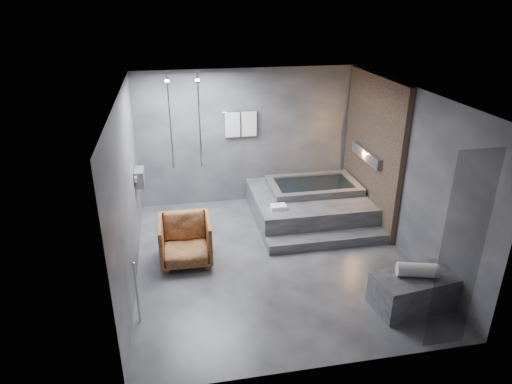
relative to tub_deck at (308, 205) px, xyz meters
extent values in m
plane|color=#2E2E30|center=(-1.05, -1.45, -0.25)|extent=(5.00, 5.00, 0.00)
cube|color=#4C4C4F|center=(-1.05, -1.45, 2.55)|extent=(4.50, 5.00, 0.04)
cube|color=#38383D|center=(-1.05, 1.05, 1.15)|extent=(4.50, 0.04, 2.80)
cube|color=#38383D|center=(-1.05, -3.95, 1.15)|extent=(4.50, 0.04, 2.80)
cube|color=#38383D|center=(-3.30, -1.45, 1.15)|extent=(0.04, 5.00, 2.80)
cube|color=#38383D|center=(1.20, -1.45, 1.15)|extent=(0.04, 5.00, 2.80)
cube|color=#967658|center=(1.14, -0.20, 1.15)|extent=(0.10, 2.40, 2.78)
cube|color=#FF9938|center=(1.06, -0.20, 1.05)|extent=(0.14, 1.20, 0.20)
cube|color=gray|center=(-3.21, -0.05, 0.85)|extent=(0.16, 0.42, 0.30)
imported|color=beige|center=(-3.20, -0.15, 0.80)|extent=(0.08, 0.08, 0.21)
imported|color=beige|center=(-3.20, 0.05, 0.78)|extent=(0.07, 0.07, 0.15)
cylinder|color=silver|center=(-2.05, 0.60, 1.65)|extent=(0.04, 0.04, 1.80)
cylinder|color=silver|center=(-2.60, 0.60, 1.65)|extent=(0.04, 0.04, 1.80)
cylinder|color=silver|center=(-1.20, 0.99, 1.70)|extent=(0.75, 0.02, 0.02)
cube|color=white|center=(-1.37, 0.97, 1.45)|extent=(0.30, 0.06, 0.50)
cube|color=white|center=(-1.03, 0.97, 1.45)|extent=(0.30, 0.06, 0.50)
cylinder|color=silver|center=(-3.20, -2.65, 0.20)|extent=(0.04, 0.04, 0.90)
cube|color=black|center=(0.60, -3.90, 1.10)|extent=(0.55, 0.01, 2.60)
cube|color=#333335|center=(0.00, 0.00, 0.00)|extent=(2.20, 2.00, 0.50)
cube|color=#333335|center=(0.00, -1.18, -0.16)|extent=(2.20, 0.36, 0.18)
cube|color=#313133|center=(0.62, -3.06, 0.00)|extent=(1.19, 0.76, 0.50)
imported|color=#4E2913|center=(-2.49, -1.25, 0.14)|extent=(0.85, 0.87, 0.78)
cylinder|color=white|center=(0.63, -3.06, 0.35)|extent=(0.59, 0.34, 0.20)
cube|color=white|center=(-0.76, -0.58, 0.29)|extent=(0.28, 0.21, 0.07)
camera|label=1|loc=(-2.58, -7.91, 3.89)|focal=32.00mm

